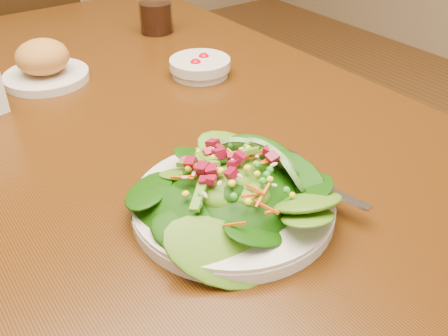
# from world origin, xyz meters

# --- Properties ---
(dining_table) EXTENTS (0.90, 1.40, 0.75)m
(dining_table) POSITION_xyz_m (0.00, 0.00, 0.65)
(dining_table) COLOR #4B2609
(dining_table) RESTS_ON ground_plane
(chair_far) EXTENTS (0.41, 0.41, 0.84)m
(chair_far) POSITION_xyz_m (0.07, 0.99, 0.44)
(chair_far) COLOR black
(chair_far) RESTS_ON ground_plane
(salad_plate) EXTENTS (0.27, 0.27, 0.08)m
(salad_plate) POSITION_xyz_m (-0.01, -0.34, 0.78)
(salad_plate) COLOR silver
(salad_plate) RESTS_ON dining_table
(bread_plate) EXTENTS (0.17, 0.17, 0.08)m
(bread_plate) POSITION_xyz_m (-0.08, 0.21, 0.78)
(bread_plate) COLOR silver
(bread_plate) RESTS_ON dining_table
(tomato_bowl) EXTENTS (0.12, 0.12, 0.04)m
(tomato_bowl) POSITION_xyz_m (0.19, 0.05, 0.77)
(tomato_bowl) COLOR silver
(tomato_bowl) RESTS_ON dining_table
(drinking_glass) EXTENTS (0.08, 0.08, 0.15)m
(drinking_glass) POSITION_xyz_m (0.25, 0.34, 0.81)
(drinking_glass) COLOR silver
(drinking_glass) RESTS_ON dining_table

